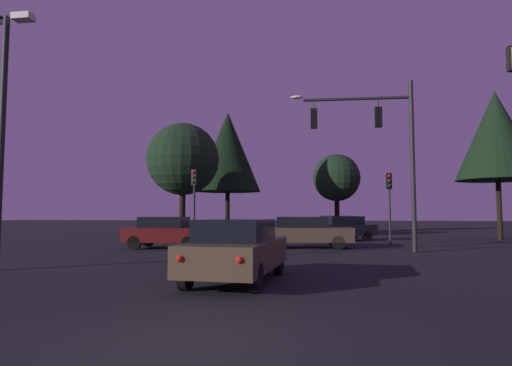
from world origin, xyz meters
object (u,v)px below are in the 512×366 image
tree_behind_sign (183,159)px  tree_left_far (496,135)px  traffic_light_corner_left (389,193)px  car_parked_lot (338,225)px  car_nearside_lane (237,249)px  car_crossing_left (166,232)px  parking_lot_lamp_post (3,105)px  tree_center_horizon (337,178)px  tree_right_cluster (228,152)px  traffic_signal_mast_arm (379,138)px  car_crossing_right (304,232)px  car_far_lane (341,228)px  traffic_light_corner_right (194,191)px

tree_behind_sign → tree_left_far: size_ratio=0.79×
traffic_light_corner_left → car_parked_lot: bearing=102.8°
car_nearside_lane → tree_left_far: tree_left_far is taller
car_crossing_left → tree_behind_sign: size_ratio=0.52×
parking_lot_lamp_post → car_crossing_left: bearing=76.2°
tree_center_horizon → tree_right_cluster: tree_right_cluster is taller
traffic_light_corner_left → traffic_signal_mast_arm: bearing=-102.8°
car_crossing_right → tree_left_far: 15.90m
tree_center_horizon → tree_right_cluster: (-8.97, -7.52, 1.60)m
car_parked_lot → tree_behind_sign: bearing=-142.0°
car_crossing_right → car_far_lane: 6.36m
traffic_signal_mast_arm → parking_lot_lamp_post: 14.54m
car_parked_lot → tree_center_horizon: size_ratio=0.64×
traffic_light_corner_right → tree_right_cluster: 10.90m
tree_behind_sign → car_nearside_lane: bearing=-67.7°
traffic_light_corner_right → tree_right_cluster: size_ratio=0.42×
car_nearside_lane → tree_behind_sign: 18.82m
traffic_signal_mast_arm → tree_center_horizon: bearing=92.7°
car_far_lane → tree_left_far: bearing=12.8°
tree_behind_sign → tree_center_horizon: bearing=53.0°
car_crossing_right → tree_left_far: tree_left_far is taller
traffic_light_corner_left → tree_behind_sign: 13.30m
car_far_lane → traffic_light_corner_left: bearing=-42.0°
car_far_lane → tree_right_cluster: (-8.60, 6.62, 5.90)m
traffic_light_corner_left → car_crossing_left: traffic_light_corner_left is taller
traffic_signal_mast_arm → tree_left_far: 13.39m
car_far_lane → tree_right_cluster: tree_right_cluster is taller
car_far_lane → tree_center_horizon: bearing=88.5°
traffic_signal_mast_arm → car_far_lane: 8.90m
tree_center_horizon → car_parked_lot: bearing=-91.7°
car_crossing_left → car_parked_lot: same height
car_crossing_left → tree_center_horizon: bearing=67.3°
tree_behind_sign → traffic_light_corner_right: bearing=-62.9°
tree_right_cluster → car_crossing_right: bearing=-62.5°
traffic_signal_mast_arm → tree_right_cluster: tree_right_cluster is taller
traffic_light_corner_right → car_nearside_lane: bearing=-69.1°
tree_left_far → tree_right_cluster: bearing=167.0°
parking_lot_lamp_post → tree_left_far: (20.84, 18.07, 1.83)m
car_crossing_right → tree_behind_sign: (-8.21, 6.12, 4.48)m
car_crossing_left → traffic_light_corner_left: bearing=23.8°
traffic_signal_mast_arm → car_nearside_lane: 11.11m
car_nearside_lane → car_parked_lot: bearing=82.0°
traffic_signal_mast_arm → car_far_lane: (-1.39, 7.69, -4.25)m
tree_center_horizon → car_far_lane: bearing=-91.5°
tree_left_far → car_crossing_left: bearing=-152.9°
traffic_signal_mast_arm → car_parked_lot: bearing=94.3°
car_parked_lot → tree_center_horizon: bearing=88.3°
traffic_light_corner_right → car_crossing_left: 4.28m
traffic_light_corner_right → traffic_light_corner_left: bearing=6.7°
car_crossing_left → tree_center_horizon: size_ratio=0.55×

